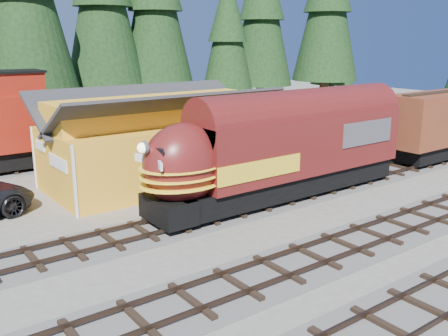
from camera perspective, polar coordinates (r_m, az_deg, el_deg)
ground at (r=20.67m, az=7.36°, el=-8.05°), size 120.00×120.00×0.00m
track_siding at (r=30.32m, az=15.80°, el=-1.03°), size 68.00×3.20×0.33m
depot at (r=28.03m, az=-7.49°, el=4.25°), size 12.80×7.00×5.30m
conifer_backdrop at (r=42.81m, az=-11.05°, el=17.87°), size 80.51×24.41×17.44m
locomotive at (r=24.62m, az=5.97°, el=1.65°), size 15.30×3.04×4.16m
caboose at (r=32.80m, az=-23.86°, el=4.29°), size 10.88×3.16×5.66m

